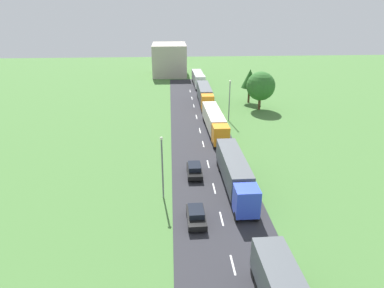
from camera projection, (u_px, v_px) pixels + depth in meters
road at (223, 225)px, 33.81m from camera, size 10.00×140.00×0.06m
lane_marking_centre at (229, 247)px, 30.64m from camera, size 0.16×121.19×0.01m
truck_second at (235, 172)px, 39.68m from camera, size 2.61×14.10×3.63m
truck_third at (215, 121)px, 57.18m from camera, size 2.82×14.89×3.43m
truck_fourth at (205, 95)px, 73.20m from camera, size 2.61×14.21×3.75m
truck_fifth at (198, 78)px, 89.86m from camera, size 2.68×12.26×3.56m
car_third at (196, 216)px, 33.89m from camera, size 1.90×4.01×1.46m
car_fourth at (194, 170)px, 43.16m from camera, size 1.88×4.17×1.47m
lamppost_second at (162, 164)px, 37.05m from camera, size 0.36×0.36×7.41m
lamppost_third at (229, 99)px, 62.07m from camera, size 0.36×0.36×7.69m
tree_oak at (261, 86)px, 68.86m from camera, size 5.84×5.84×7.82m
tree_maple at (250, 79)px, 73.55m from camera, size 3.63×3.63×7.36m
distant_building at (169, 59)px, 103.29m from camera, size 10.03×13.40×9.21m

